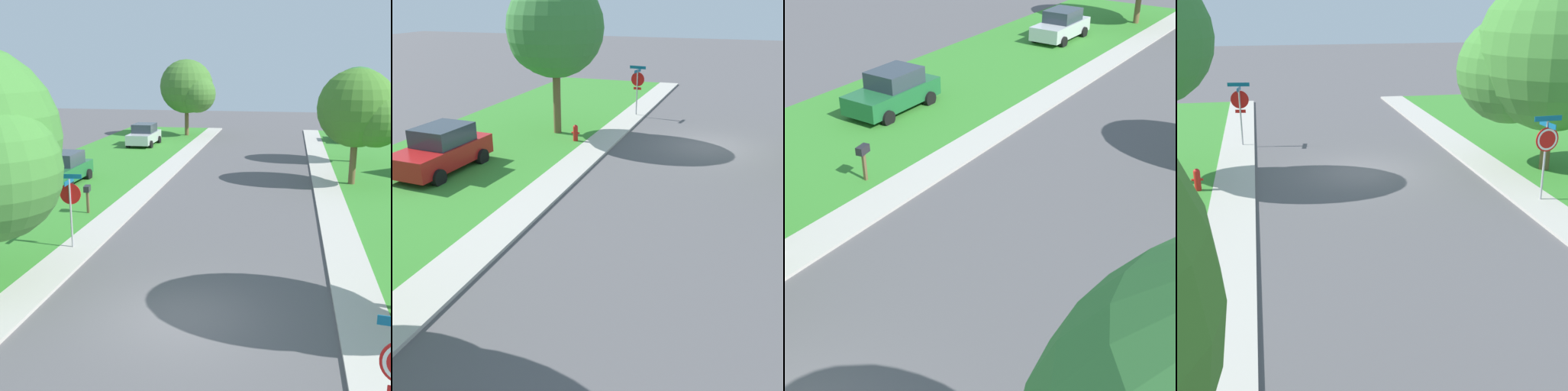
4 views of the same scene
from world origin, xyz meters
TOP-DOWN VIEW (x-y plane):
  - ground_plane at (0.00, 0.00)m, footprint 120.00×120.00m
  - sidewalk_east at (4.70, 12.00)m, footprint 1.40×56.00m
  - stop_sign_near_corner at (4.49, -4.76)m, footprint 0.91×0.91m
  - car_red_across_road at (9.26, 6.74)m, footprint 2.26×4.41m
  - tree_sidewalk_mid at (7.46, 0.05)m, footprint 4.80×4.47m
  - fire_hydrant at (5.86, 1.31)m, footprint 0.38×0.22m

SIDE VIEW (x-z plane):
  - ground_plane at x=0.00m, z-range 0.00..0.00m
  - sidewalk_east at x=4.70m, z-range 0.00..0.10m
  - fire_hydrant at x=5.86m, z-range 0.02..0.85m
  - car_red_across_road at x=9.26m, z-range -0.01..1.75m
  - stop_sign_near_corner at x=4.49m, z-range 0.49..3.26m
  - tree_sidewalk_mid at x=7.46m, z-range 1.21..8.41m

